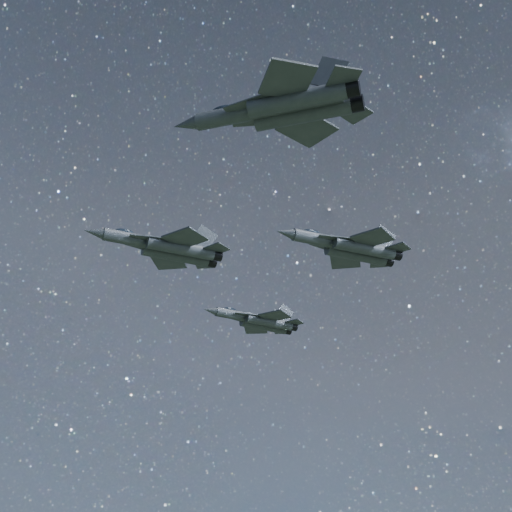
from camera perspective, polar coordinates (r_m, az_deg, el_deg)
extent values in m
cylinder|color=#2D3339|center=(92.25, -9.75, 1.30)|extent=(8.01, 3.91, 1.66)
cone|color=#2D3339|center=(91.42, -12.84, 1.88)|extent=(2.88, 2.18, 1.49)
ellipsoid|color=black|center=(92.39, -10.48, 1.88)|extent=(2.75, 1.81, 0.82)
cube|color=#2D3339|center=(93.44, -6.48, 0.65)|extent=(8.80, 4.10, 1.38)
cylinder|color=#2D3339|center=(92.42, -6.04, 0.62)|extent=(9.02, 4.22, 1.66)
cylinder|color=#2D3339|center=(94.24, -6.44, 0.07)|extent=(9.02, 4.22, 1.66)
cylinder|color=black|center=(93.78, -3.20, 0.08)|extent=(1.77, 1.87, 1.53)
cylinder|color=black|center=(95.58, -3.65, -0.45)|extent=(1.77, 1.87, 1.53)
cube|color=#2D3339|center=(91.34, -8.37, 1.39)|extent=(5.62, 1.76, 0.13)
cube|color=#2D3339|center=(93.82, -8.85, 0.64)|extent=(5.43, 3.64, 0.13)
cube|color=#2D3339|center=(90.29, -5.67, 1.44)|extent=(6.10, 6.05, 0.21)
cube|color=#2D3339|center=(96.48, -7.01, -0.42)|extent=(5.08, 5.45, 0.21)
cube|color=#2D3339|center=(92.59, -3.15, 0.59)|extent=(3.61, 3.60, 0.16)
cube|color=#2D3339|center=(96.72, -4.17, -0.62)|extent=(2.97, 3.13, 0.16)
cube|color=#2D3339|center=(93.95, -4.15, 1.44)|extent=(3.65, 0.97, 3.78)
cube|color=#2D3339|center=(96.19, -4.68, 0.76)|extent=(3.49, 1.53, 3.78)
cylinder|color=#2D3339|center=(105.44, -1.57, -4.77)|extent=(6.64, 3.70, 1.39)
cone|color=#2D3339|center=(103.78, -3.69, -4.36)|extent=(2.44, 1.94, 1.25)
ellipsoid|color=black|center=(105.26, -2.09, -4.33)|extent=(2.31, 1.64, 0.69)
cube|color=#2D3339|center=(107.39, 0.65, -5.22)|extent=(7.28, 3.91, 1.16)
cylinder|color=#2D3339|center=(106.67, 1.05, -5.30)|extent=(7.46, 4.02, 1.39)
cylinder|color=#2D3339|center=(108.13, 0.60, -5.60)|extent=(7.46, 4.02, 1.39)
cylinder|color=black|center=(108.57, 2.96, -5.65)|extent=(1.54, 1.62, 1.28)
cylinder|color=black|center=(110.00, 2.49, -5.95)|extent=(1.54, 1.62, 1.28)
cube|color=#2D3339|center=(105.07, -0.50, -4.76)|extent=(4.73, 1.80, 0.11)
cube|color=#2D3339|center=(107.06, -1.09, -5.18)|extent=(4.43, 3.31, 0.11)
cube|color=#2D3339|center=(104.92, 1.52, -4.81)|extent=(5.09, 4.99, 0.18)
cube|color=#2D3339|center=(109.88, -0.01, -5.85)|extent=(4.03, 4.38, 0.18)
cube|color=#2D3339|center=(107.53, 3.10, -5.34)|extent=(3.01, 2.99, 0.13)
cube|color=#2D3339|center=(110.83, 2.03, -6.02)|extent=(2.36, 2.50, 0.13)
cube|color=#2D3339|center=(108.29, 2.30, -4.65)|extent=(3.01, 1.03, 3.17)
cube|color=#2D3339|center=(110.08, 1.73, -5.04)|extent=(2.84, 1.49, 3.17)
cylinder|color=#2D3339|center=(69.13, -1.50, 11.25)|extent=(8.12, 4.79, 1.71)
cone|color=#2D3339|center=(70.67, -5.61, 10.43)|extent=(3.02, 2.45, 1.53)
ellipsoid|color=black|center=(69.98, -2.53, 11.58)|extent=(2.85, 2.09, 0.84)
cube|color=#2D3339|center=(67.84, 3.17, 12.08)|extent=(8.90, 5.08, 1.42)
cylinder|color=#2D3339|center=(66.63, 3.31, 12.37)|extent=(9.12, 5.23, 1.71)
cylinder|color=#2D3339|center=(68.30, 3.77, 11.26)|extent=(9.12, 5.23, 1.71)
cylinder|color=black|center=(65.92, 7.67, 13.10)|extent=(1.93, 2.01, 1.58)
cylinder|color=black|center=(67.62, 8.01, 11.96)|extent=(1.93, 2.01, 1.58)
cube|color=#2D3339|center=(67.46, -0.29, 12.21)|extent=(5.38, 4.22, 0.13)
cube|color=#2D3339|center=(69.68, 0.46, 10.75)|extent=(5.82, 2.41, 0.13)
cube|color=#2D3339|center=(64.84, 2.52, 13.89)|extent=(4.82, 5.28, 0.22)
cube|color=#2D3339|center=(70.52, 4.11, 10.12)|extent=(6.24, 6.10, 0.22)
cube|color=#2D3339|center=(65.03, 7.04, 13.96)|extent=(2.82, 3.01, 0.16)
cube|color=#2D3339|center=(68.91, 7.85, 11.33)|extent=(3.70, 3.66, 0.16)
cube|color=#2D3339|center=(67.27, 5.91, 14.35)|extent=(3.44, 1.95, 3.90)
cube|color=#2D3339|center=(69.34, 6.39, 12.92)|extent=(3.67, 1.39, 3.90)
cylinder|color=#2D3339|center=(91.33, 5.17, 1.29)|extent=(7.78, 3.71, 1.61)
cone|color=#2D3339|center=(89.35, 2.35, 1.87)|extent=(2.78, 2.09, 1.44)
ellipsoid|color=black|center=(91.18, 4.46, 1.86)|extent=(2.66, 1.74, 0.79)
cube|color=#2D3339|center=(93.71, 8.09, 0.67)|extent=(8.55, 3.88, 1.34)
cylinder|color=#2D3339|center=(92.91, 8.64, 0.63)|extent=(8.77, 4.00, 1.61)
cylinder|color=#2D3339|center=(94.48, 8.01, 0.11)|extent=(8.77, 4.00, 1.61)
cylinder|color=black|center=(95.27, 11.10, 0.13)|extent=(1.71, 1.81, 1.49)
cylinder|color=black|center=(96.80, 10.45, -0.38)|extent=(1.71, 1.81, 1.49)
cube|color=#2D3339|center=(91.01, 6.62, 1.39)|extent=(5.45, 1.64, 0.12)
cube|color=#2D3339|center=(93.16, 5.80, 0.65)|extent=(5.28, 3.48, 0.12)
cube|color=#2D3339|center=(91.06, 9.31, 1.43)|extent=(5.92, 5.88, 0.21)
cube|color=#2D3339|center=(96.37, 7.17, -0.37)|extent=(4.97, 5.33, 0.21)
cube|color=#2D3339|center=(94.17, 11.32, 0.62)|extent=(3.51, 3.50, 0.15)
cube|color=#2D3339|center=(97.68, 9.81, -0.55)|extent=(2.91, 3.06, 0.15)
cube|color=#2D3339|center=(95.08, 10.20, 1.43)|extent=(3.55, 0.90, 3.67)
cube|color=#2D3339|center=(96.98, 9.39, 0.77)|extent=(3.40, 1.45, 3.67)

